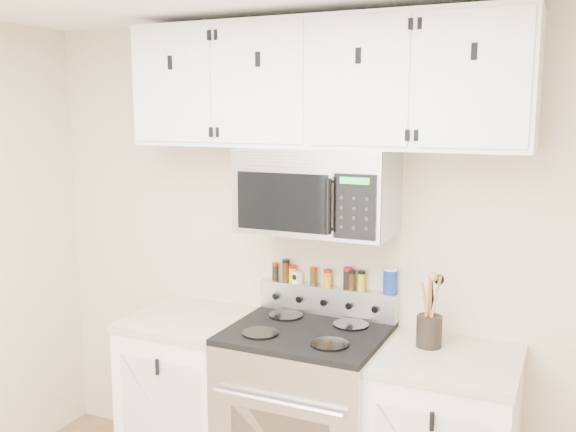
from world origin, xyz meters
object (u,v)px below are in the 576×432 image
at_px(range, 306,417).
at_px(utensil_crock, 429,329).
at_px(microwave, 317,191).
at_px(salt_canister, 390,281).

height_order(range, utensil_crock, utensil_crock).
xyz_separation_m(range, utensil_crock, (0.58, 0.10, 0.52)).
distance_m(microwave, salt_canister, 0.59).
xyz_separation_m(microwave, utensil_crock, (0.58, -0.03, -0.62)).
distance_m(range, microwave, 1.15).
height_order(range, salt_canister, salt_canister).
bearing_deg(utensil_crock, salt_canister, 143.31).
height_order(utensil_crock, salt_canister, utensil_crock).
bearing_deg(microwave, range, -90.23).
distance_m(range, salt_canister, 0.81).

